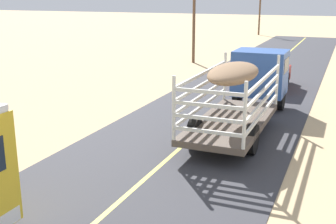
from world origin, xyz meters
name	(u,v)px	position (x,y,z in m)	size (l,w,h in m)	color
livestock_truck	(251,81)	(1.50, 18.07, 1.79)	(2.53, 9.70, 3.02)	#3359A5
car_far	(270,71)	(1.16, 25.27, 1.09)	(1.90, 4.62, 1.93)	#B2261E
power_pole_mid	(194,5)	(-6.58, 33.18, 4.71)	(2.20, 0.24, 8.82)	brown
power_pole_far	(260,4)	(-6.58, 60.71, 4.16)	(2.20, 0.24, 7.73)	brown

